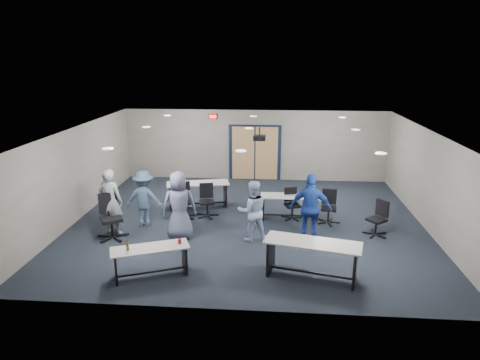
# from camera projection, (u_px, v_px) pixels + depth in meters

# --- Properties ---
(floor) EXTENTS (10.00, 10.00, 0.00)m
(floor) POSITION_uv_depth(u_px,v_px,m) (247.00, 222.00, 12.48)
(floor) COLOR black
(floor) RESTS_ON ground
(back_wall) EXTENTS (10.00, 0.04, 2.70)m
(back_wall) POSITION_uv_depth(u_px,v_px,m) (255.00, 145.00, 16.41)
(back_wall) COLOR gray
(back_wall) RESTS_ON floor
(front_wall) EXTENTS (10.00, 0.04, 2.70)m
(front_wall) POSITION_uv_depth(u_px,v_px,m) (232.00, 245.00, 7.80)
(front_wall) COLOR gray
(front_wall) RESTS_ON floor
(left_wall) EXTENTS (0.04, 9.00, 2.70)m
(left_wall) POSITION_uv_depth(u_px,v_px,m) (77.00, 174.00, 12.48)
(left_wall) COLOR gray
(left_wall) RESTS_ON floor
(right_wall) EXTENTS (0.04, 9.00, 2.70)m
(right_wall) POSITION_uv_depth(u_px,v_px,m) (429.00, 181.00, 11.72)
(right_wall) COLOR gray
(right_wall) RESTS_ON floor
(ceiling) EXTENTS (10.00, 9.00, 0.04)m
(ceiling) POSITION_uv_depth(u_px,v_px,m) (248.00, 130.00, 11.72)
(ceiling) COLOR silver
(ceiling) RESTS_ON back_wall
(double_door) EXTENTS (2.00, 0.07, 2.20)m
(double_door) POSITION_uv_depth(u_px,v_px,m) (255.00, 153.00, 16.45)
(double_door) COLOR black
(double_door) RESTS_ON back_wall
(exit_sign) EXTENTS (0.32, 0.07, 0.18)m
(exit_sign) POSITION_uv_depth(u_px,v_px,m) (213.00, 116.00, 16.17)
(exit_sign) COLOR black
(exit_sign) RESTS_ON back_wall
(ceiling_projector) EXTENTS (0.35, 0.32, 0.37)m
(ceiling_projector) POSITION_uv_depth(u_px,v_px,m) (259.00, 138.00, 12.26)
(ceiling_projector) COLOR black
(ceiling_projector) RESTS_ON ceiling
(ceiling_can_lights) EXTENTS (6.24, 5.74, 0.02)m
(ceiling_can_lights) POSITION_uv_depth(u_px,v_px,m) (249.00, 130.00, 11.97)
(ceiling_can_lights) COLOR white
(ceiling_can_lights) RESTS_ON ceiling
(table_front_left) EXTENTS (1.76, 1.14, 0.93)m
(table_front_left) POSITION_uv_depth(u_px,v_px,m) (150.00, 256.00, 9.31)
(table_front_left) COLOR #A2A099
(table_front_left) RESTS_ON floor
(table_front_right) EXTENTS (2.16, 1.16, 0.83)m
(table_front_right) POSITION_uv_depth(u_px,v_px,m) (312.00, 253.00, 9.22)
(table_front_right) COLOR #A2A099
(table_front_right) RESTS_ON floor
(table_back_left) EXTENTS (2.05, 1.08, 0.79)m
(table_back_left) POSITION_uv_depth(u_px,v_px,m) (198.00, 190.00, 13.60)
(table_back_left) COLOR #A2A099
(table_back_left) RESTS_ON floor
(table_back_right) EXTENTS (1.75, 0.59, 0.71)m
(table_back_right) POSITION_uv_depth(u_px,v_px,m) (290.00, 203.00, 12.63)
(table_back_right) COLOR #A2A099
(table_back_right) RESTS_ON floor
(chair_back_a) EXTENTS (0.90, 0.90, 1.05)m
(chair_back_a) POSITION_uv_depth(u_px,v_px,m) (185.00, 201.00, 12.69)
(chair_back_a) COLOR black
(chair_back_a) RESTS_ON floor
(chair_back_b) EXTENTS (0.75, 0.75, 0.99)m
(chair_back_b) POSITION_uv_depth(u_px,v_px,m) (207.00, 201.00, 12.77)
(chair_back_b) COLOR black
(chair_back_b) RESTS_ON floor
(chair_back_c) EXTENTS (0.72, 0.72, 0.92)m
(chair_back_c) POSITION_uv_depth(u_px,v_px,m) (292.00, 204.00, 12.59)
(chair_back_c) COLOR black
(chair_back_c) RESTS_ON floor
(chair_back_d) EXTENTS (0.69, 0.69, 0.98)m
(chair_back_d) POSITION_uv_depth(u_px,v_px,m) (329.00, 207.00, 12.26)
(chair_back_d) COLOR black
(chair_back_d) RESTS_ON floor
(chair_loose_left) EXTENTS (1.03, 1.03, 1.20)m
(chair_loose_left) POSITION_uv_depth(u_px,v_px,m) (111.00, 217.00, 11.21)
(chair_loose_left) COLOR black
(chair_loose_left) RESTS_ON floor
(chair_loose_right) EXTENTS (0.85, 0.85, 0.96)m
(chair_loose_right) POSITION_uv_depth(u_px,v_px,m) (377.00, 218.00, 11.44)
(chair_loose_right) COLOR black
(chair_loose_right) RESTS_ON floor
(person_gray) EXTENTS (0.73, 0.55, 1.83)m
(person_gray) POSITION_uv_depth(u_px,v_px,m) (111.00, 201.00, 11.44)
(person_gray) COLOR gray
(person_gray) RESTS_ON floor
(person_plaid) EXTENTS (1.00, 0.77, 1.83)m
(person_plaid) POSITION_uv_depth(u_px,v_px,m) (179.00, 205.00, 11.15)
(person_plaid) COLOR slate
(person_plaid) RESTS_ON floor
(person_lightblue) EXTENTS (0.92, 0.79, 1.62)m
(person_lightblue) POSITION_uv_depth(u_px,v_px,m) (252.00, 211.00, 11.05)
(person_lightblue) COLOR #B5C7F0
(person_lightblue) RESTS_ON floor
(person_navy) EXTENTS (1.14, 0.63, 1.83)m
(person_navy) POSITION_uv_depth(u_px,v_px,m) (311.00, 209.00, 10.91)
(person_navy) COLOR navy
(person_navy) RESTS_ON floor
(person_back) EXTENTS (1.05, 0.61, 1.62)m
(person_back) POSITION_uv_depth(u_px,v_px,m) (144.00, 199.00, 12.00)
(person_back) COLOR #3A4F69
(person_back) RESTS_ON floor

